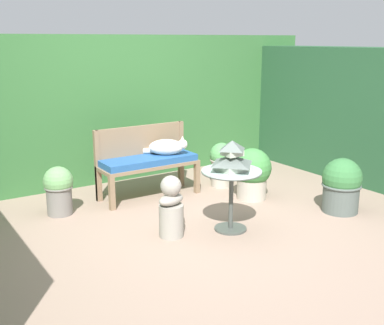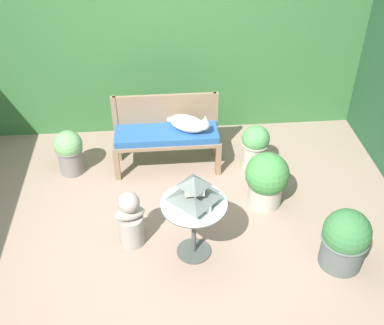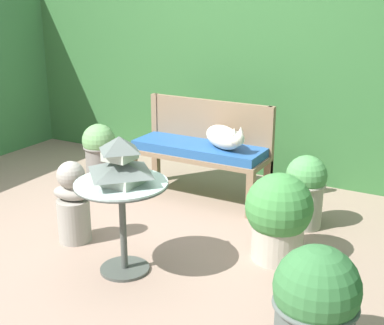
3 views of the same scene
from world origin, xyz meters
TOP-DOWN VIEW (x-y plane):
  - ground at (0.00, 0.00)m, footprint 30.00×30.00m
  - foliage_hedge_back at (0.00, 2.27)m, footprint 6.40×0.75m
  - garden_bench at (0.03, 1.07)m, footprint 1.21×0.44m
  - bench_backrest at (0.03, 1.26)m, footprint 1.21×0.06m
  - cat at (0.28, 1.05)m, footprint 0.46×0.43m
  - patio_table at (0.22, -0.31)m, footprint 0.60×0.60m
  - pagoda_birdhouse at (0.22, -0.31)m, footprint 0.37×0.37m
  - garden_bust at (-0.37, -0.13)m, footprint 0.32×0.24m
  - potted_plant_hedge_corner at (-1.08, 1.07)m, footprint 0.32×0.32m
  - potted_plant_path_edge at (1.03, 0.94)m, footprint 0.32×0.32m
  - potted_plant_table_far at (1.57, -0.56)m, footprint 0.43×0.43m
  - potted_plant_bench_left at (1.04, 0.34)m, footprint 0.46×0.46m

SIDE VIEW (x-z plane):
  - ground at x=0.00m, z-range 0.00..0.00m
  - garden_bust at x=-0.37m, z-range -0.02..0.59m
  - potted_plant_hedge_corner at x=-1.08m, z-range 0.02..0.56m
  - potted_plant_table_far at x=1.57m, z-range 0.00..0.61m
  - potted_plant_path_edge at x=1.03m, z-range 0.02..0.60m
  - potted_plant_bench_left at x=1.04m, z-range 0.01..0.63m
  - garden_bench at x=0.03m, z-range 0.17..0.67m
  - patio_table at x=0.22m, z-range 0.17..0.80m
  - cat at x=0.28m, z-range 0.48..0.71m
  - bench_backrest at x=0.03m, z-range 0.18..1.03m
  - pagoda_birdhouse at x=0.22m, z-range 0.60..0.90m
  - foliage_hedge_back at x=0.00m, z-range 0.00..1.93m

